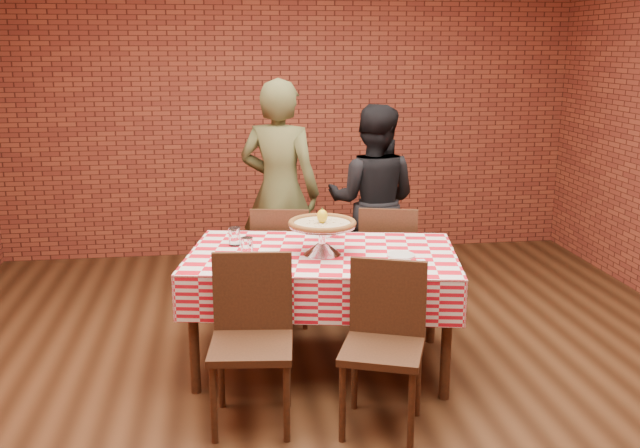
{
  "coord_description": "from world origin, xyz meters",
  "views": [
    {
      "loc": [
        -0.65,
        -3.82,
        2.01
      ],
      "look_at": [
        -0.07,
        0.43,
        0.92
      ],
      "focal_mm": 39.92,
      "sensor_mm": 36.0,
      "label": 1
    }
  ],
  "objects_px": {
    "chair_near_right": "(382,351)",
    "chair_far_right": "(388,262)",
    "water_glass_right": "(234,236)",
    "chair_far_left": "(283,263)",
    "pizza_stand": "(322,239)",
    "water_glass_left": "(247,247)",
    "chair_near_left": "(251,345)",
    "table": "(322,310)",
    "condiment_caddy": "(329,227)",
    "diner_olive": "(280,192)",
    "diner_black": "(373,201)",
    "pizza": "(322,224)"
  },
  "relations": [
    {
      "from": "chair_near_right",
      "to": "chair_far_right",
      "type": "xyz_separation_m",
      "value": [
        0.39,
        1.53,
        -0.0
      ]
    },
    {
      "from": "water_glass_right",
      "to": "chair_far_left",
      "type": "xyz_separation_m",
      "value": [
        0.36,
        0.58,
        -0.37
      ]
    },
    {
      "from": "pizza_stand",
      "to": "water_glass_left",
      "type": "bearing_deg",
      "value": 178.05
    },
    {
      "from": "chair_near_left",
      "to": "table",
      "type": "bearing_deg",
      "value": 60.7
    },
    {
      "from": "pizza_stand",
      "to": "water_glass_right",
      "type": "distance_m",
      "value": 0.59
    },
    {
      "from": "table",
      "to": "water_glass_left",
      "type": "xyz_separation_m",
      "value": [
        -0.46,
        -0.02,
        0.44
      ]
    },
    {
      "from": "chair_far_right",
      "to": "table",
      "type": "bearing_deg",
      "value": 65.92
    },
    {
      "from": "table",
      "to": "condiment_caddy",
      "type": "xyz_separation_m",
      "value": [
        0.09,
        0.32,
        0.46
      ]
    },
    {
      "from": "diner_olive",
      "to": "diner_black",
      "type": "relative_size",
      "value": 1.13
    },
    {
      "from": "pizza",
      "to": "water_glass_left",
      "type": "bearing_deg",
      "value": 178.05
    },
    {
      "from": "chair_far_left",
      "to": "pizza",
      "type": "bearing_deg",
      "value": 112.47
    },
    {
      "from": "chair_near_right",
      "to": "chair_far_right",
      "type": "distance_m",
      "value": 1.58
    },
    {
      "from": "chair_far_right",
      "to": "condiment_caddy",
      "type": "bearing_deg",
      "value": 53.7
    },
    {
      "from": "pizza_stand",
      "to": "chair_far_left",
      "type": "distance_m",
      "value": 0.96
    },
    {
      "from": "pizza_stand",
      "to": "chair_far_left",
      "type": "xyz_separation_m",
      "value": [
        -0.17,
        0.85,
        -0.4
      ]
    },
    {
      "from": "chair_near_left",
      "to": "pizza",
      "type": "bearing_deg",
      "value": 59.59
    },
    {
      "from": "chair_near_left",
      "to": "chair_far_right",
      "type": "distance_m",
      "value": 1.75
    },
    {
      "from": "condiment_caddy",
      "to": "diner_olive",
      "type": "distance_m",
      "value": 0.98
    },
    {
      "from": "water_glass_right",
      "to": "chair_far_right",
      "type": "bearing_deg",
      "value": 23.17
    },
    {
      "from": "diner_olive",
      "to": "water_glass_right",
      "type": "bearing_deg",
      "value": 93.83
    },
    {
      "from": "pizza",
      "to": "table",
      "type": "bearing_deg",
      "value": 80.57
    },
    {
      "from": "water_glass_right",
      "to": "condiment_caddy",
      "type": "relative_size",
      "value": 0.76
    },
    {
      "from": "condiment_caddy",
      "to": "chair_near_left",
      "type": "relative_size",
      "value": 0.17
    },
    {
      "from": "water_glass_right",
      "to": "pizza_stand",
      "type": "bearing_deg",
      "value": -26.96
    },
    {
      "from": "chair_far_left",
      "to": "diner_black",
      "type": "bearing_deg",
      "value": -136.84
    },
    {
      "from": "water_glass_right",
      "to": "chair_far_left",
      "type": "distance_m",
      "value": 0.78
    },
    {
      "from": "water_glass_right",
      "to": "diner_black",
      "type": "bearing_deg",
      "value": 43.4
    },
    {
      "from": "table",
      "to": "chair_far_right",
      "type": "relative_size",
      "value": 1.82
    },
    {
      "from": "condiment_caddy",
      "to": "chair_far_right",
      "type": "relative_size",
      "value": 0.17
    },
    {
      "from": "table",
      "to": "diner_olive",
      "type": "distance_m",
      "value": 1.37
    },
    {
      "from": "water_glass_right",
      "to": "chair_far_right",
      "type": "xyz_separation_m",
      "value": [
        1.13,
        0.48,
        -0.37
      ]
    },
    {
      "from": "condiment_caddy",
      "to": "chair_far_right",
      "type": "height_order",
      "value": "condiment_caddy"
    },
    {
      "from": "pizza",
      "to": "diner_olive",
      "type": "height_order",
      "value": "diner_olive"
    },
    {
      "from": "chair_far_right",
      "to": "chair_near_left",
      "type": "bearing_deg",
      "value": 67.82
    },
    {
      "from": "chair_near_right",
      "to": "chair_far_left",
      "type": "xyz_separation_m",
      "value": [
        -0.38,
        1.63,
        -0.0
      ]
    },
    {
      "from": "diner_black",
      "to": "chair_far_left",
      "type": "bearing_deg",
      "value": 52.49
    },
    {
      "from": "condiment_caddy",
      "to": "chair_near_left",
      "type": "height_order",
      "value": "chair_near_left"
    },
    {
      "from": "chair_near_left",
      "to": "chair_far_right",
      "type": "height_order",
      "value": "chair_near_left"
    },
    {
      "from": "diner_black",
      "to": "chair_near_left",
      "type": "bearing_deg",
      "value": 81.75
    },
    {
      "from": "chair_far_left",
      "to": "chair_far_right",
      "type": "xyz_separation_m",
      "value": [
        0.77,
        -0.1,
        0.0
      ]
    },
    {
      "from": "pizza_stand",
      "to": "pizza",
      "type": "relative_size",
      "value": 1.0
    },
    {
      "from": "table",
      "to": "chair_far_right",
      "type": "height_order",
      "value": "chair_far_right"
    },
    {
      "from": "chair_far_right",
      "to": "diner_black",
      "type": "distance_m",
      "value": 0.67
    },
    {
      "from": "water_glass_right",
      "to": "table",
      "type": "bearing_deg",
      "value": -23.71
    },
    {
      "from": "condiment_caddy",
      "to": "diner_black",
      "type": "xyz_separation_m",
      "value": [
        0.5,
        0.98,
        -0.06
      ]
    },
    {
      "from": "table",
      "to": "chair_far_left",
      "type": "xyz_separation_m",
      "value": [
        -0.18,
        0.82,
        0.07
      ]
    },
    {
      "from": "chair_near_right",
      "to": "water_glass_right",
      "type": "bearing_deg",
      "value": 145.95
    },
    {
      "from": "table",
      "to": "pizza_stand",
      "type": "distance_m",
      "value": 0.48
    },
    {
      "from": "water_glass_right",
      "to": "diner_olive",
      "type": "xyz_separation_m",
      "value": [
        0.38,
        1.03,
        0.07
      ]
    },
    {
      "from": "table",
      "to": "diner_black",
      "type": "relative_size",
      "value": 1.04
    }
  ]
}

